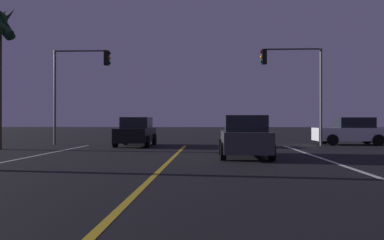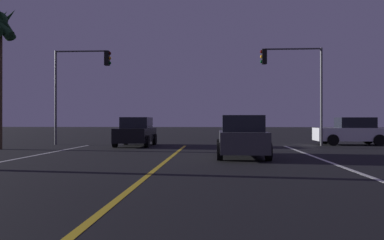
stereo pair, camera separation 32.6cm
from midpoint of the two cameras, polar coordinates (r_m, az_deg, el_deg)
lane_center_divider at (r=8.96m, az=-7.50°, el=-9.58°), size 0.16×30.19×0.01m
car_crossing_side at (r=26.59m, az=22.22°, el=-1.55°), size 4.30×2.02×1.70m
car_oncoming at (r=23.79m, az=-7.61°, el=-1.73°), size 2.02×4.30×1.70m
car_lead_same_lane at (r=16.28m, az=7.71°, el=-2.45°), size 2.02×4.30×1.70m
traffic_light_near_right at (r=24.91m, az=14.54°, el=6.51°), size 3.71×0.36×5.87m
traffic_light_near_left at (r=25.78m, az=-15.17°, el=6.27°), size 3.58×0.36×5.87m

